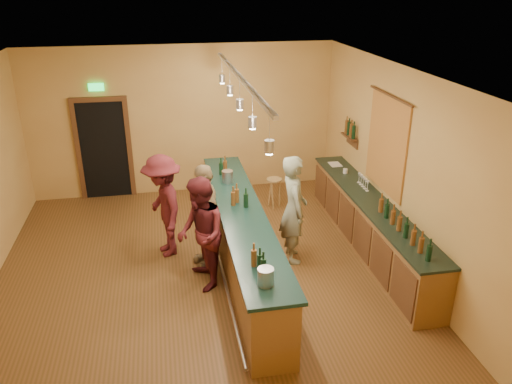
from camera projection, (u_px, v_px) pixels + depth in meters
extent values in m
plane|color=#573B19|center=(201.00, 271.00, 8.17)|extent=(7.00, 7.00, 0.00)
cube|color=silver|center=(191.00, 74.00, 6.90)|extent=(6.50, 7.00, 0.02)
cube|color=#BB8746|center=(183.00, 121.00, 10.69)|extent=(6.50, 0.02, 3.20)
cube|color=#BB8746|center=(229.00, 328.00, 4.38)|extent=(6.50, 0.02, 3.20)
cube|color=#BB8746|center=(397.00, 167.00, 8.10)|extent=(0.02, 7.00, 3.20)
cube|color=black|center=(104.00, 150.00, 10.60)|extent=(0.95, 0.06, 2.10)
cube|color=#4B2D16|center=(78.00, 152.00, 10.49)|extent=(0.10, 0.08, 2.10)
cube|color=#4B2D16|center=(130.00, 149.00, 10.67)|extent=(0.10, 0.08, 2.10)
cube|color=#4B2D16|center=(98.00, 99.00, 10.14)|extent=(1.15, 0.08, 0.10)
cube|color=#19E54C|center=(96.00, 87.00, 10.03)|extent=(0.30, 0.04, 0.15)
cube|color=#A23620|center=(387.00, 145.00, 8.36)|extent=(0.03, 1.40, 1.60)
cube|color=#4B2D16|center=(349.00, 136.00, 9.82)|extent=(0.16, 0.55, 0.03)
cube|color=#4B2D16|center=(352.00, 141.00, 9.87)|extent=(0.03, 0.55, 0.18)
cube|color=brown|center=(369.00, 226.00, 8.69)|extent=(0.55, 4.50, 0.90)
cube|color=black|center=(372.00, 201.00, 8.50)|extent=(0.60, 4.55, 0.04)
cylinder|color=silver|center=(345.00, 171.00, 9.65)|extent=(0.09, 0.09, 0.09)
cube|color=silver|center=(335.00, 164.00, 10.11)|extent=(0.22, 0.30, 0.01)
cube|color=brown|center=(242.00, 241.00, 8.09)|extent=(0.60, 5.00, 1.00)
cube|color=#112B26|center=(241.00, 212.00, 7.88)|extent=(0.70, 5.10, 0.05)
cylinder|color=silver|center=(220.00, 262.00, 8.17)|extent=(0.05, 5.00, 0.05)
cylinder|color=silver|center=(266.00, 277.00, 5.93)|extent=(0.20, 0.20, 0.22)
cylinder|color=silver|center=(227.00, 177.00, 8.90)|extent=(0.20, 0.20, 0.22)
cube|color=silver|center=(239.00, 77.00, 7.04)|extent=(0.06, 4.60, 0.05)
cylinder|color=silver|center=(270.00, 129.00, 5.32)|extent=(0.01, 0.01, 0.35)
cylinder|color=#A5A5AD|center=(269.00, 146.00, 5.40)|extent=(0.11, 0.11, 0.14)
cylinder|color=#FFEABF|center=(269.00, 153.00, 5.43)|extent=(0.08, 0.08, 0.02)
cylinder|color=silver|center=(252.00, 107.00, 6.22)|extent=(0.01, 0.01, 0.35)
cylinder|color=#A5A5AD|center=(252.00, 122.00, 6.30)|extent=(0.11, 0.11, 0.14)
cylinder|color=#FFEABF|center=(252.00, 128.00, 6.33)|extent=(0.08, 0.08, 0.02)
cylinder|color=silver|center=(240.00, 90.00, 7.12)|extent=(0.01, 0.01, 0.35)
cylinder|color=#A5A5AD|center=(240.00, 104.00, 7.20)|extent=(0.11, 0.11, 0.14)
cylinder|color=#FFEABF|center=(240.00, 109.00, 7.23)|extent=(0.08, 0.08, 0.02)
cylinder|color=silver|center=(230.00, 78.00, 8.02)|extent=(0.01, 0.01, 0.35)
cylinder|color=#A5A5AD|center=(230.00, 90.00, 8.10)|extent=(0.11, 0.11, 0.14)
cylinder|color=#FFEABF|center=(230.00, 95.00, 8.13)|extent=(0.08, 0.08, 0.02)
cylinder|color=silver|center=(222.00, 67.00, 8.92)|extent=(0.01, 0.01, 0.35)
cylinder|color=#A5A5AD|center=(222.00, 79.00, 9.00)|extent=(0.11, 0.11, 0.14)
cylinder|color=#FFEABF|center=(222.00, 83.00, 9.03)|extent=(0.08, 0.08, 0.02)
imported|color=gray|center=(294.00, 209.00, 8.20)|extent=(0.47, 0.69, 1.85)
imported|color=#59191E|center=(201.00, 234.00, 7.48)|extent=(0.78, 0.94, 1.77)
imported|color=#997A51|center=(205.00, 216.00, 8.06)|extent=(0.63, 1.11, 1.77)
imported|color=#59191E|center=(164.00, 206.00, 8.39)|extent=(0.91, 1.28, 1.79)
cylinder|color=olive|center=(274.00, 180.00, 10.21)|extent=(0.31, 0.31, 0.04)
cylinder|color=olive|center=(280.00, 194.00, 10.35)|extent=(0.04, 0.04, 0.61)
cylinder|color=olive|center=(270.00, 192.00, 10.42)|extent=(0.04, 0.04, 0.61)
cylinder|color=olive|center=(272.00, 196.00, 10.23)|extent=(0.04, 0.04, 0.61)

